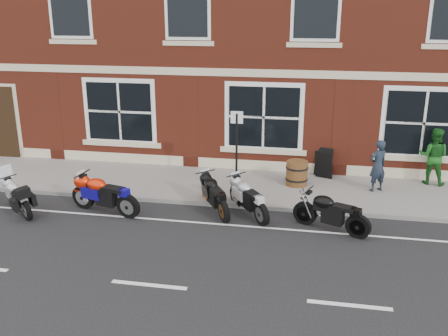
{
  "coord_description": "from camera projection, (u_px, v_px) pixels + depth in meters",
  "views": [
    {
      "loc": [
        3.14,
        -11.54,
        5.44
      ],
      "look_at": [
        0.71,
        1.6,
        1.1
      ],
      "focal_mm": 40.0,
      "sensor_mm": 36.0,
      "label": 1
    }
  ],
  "objects": [
    {
      "name": "moto_sport_red",
      "position": [
        104.0,
        193.0,
        13.63
      ],
      "size": [
        2.18,
        0.73,
        1.0
      ],
      "rotation": [
        0.0,
        0.0,
        1.3
      ],
      "color": "black",
      "rests_on": "ground"
    },
    {
      "name": "sidewalk",
      "position": [
        210.0,
        184.0,
        15.8
      ],
      "size": [
        30.0,
        3.0,
        0.12
      ],
      "primitive_type": "cube",
      "color": "slate",
      "rests_on": "ground"
    },
    {
      "name": "barrel_planter",
      "position": [
        297.0,
        173.0,
        15.48
      ],
      "size": [
        0.69,
        0.69,
        0.77
      ],
      "color": "#462112",
      "rests_on": "sidewalk"
    },
    {
      "name": "moto_touring_silver",
      "position": [
        18.0,
        195.0,
        13.71
      ],
      "size": [
        1.5,
        1.31,
        1.23
      ],
      "rotation": [
        0.0,
        0.0,
        0.86
      ],
      "color": "black",
      "rests_on": "ground"
    },
    {
      "name": "parking_sign",
      "position": [
        237.0,
        147.0,
        14.42
      ],
      "size": [
        0.35,
        0.07,
        2.49
      ],
      "rotation": [
        0.0,
        0.0,
        0.01
      ],
      "color": "black",
      "rests_on": "sidewalk"
    },
    {
      "name": "moto_sport_black",
      "position": [
        216.0,
        193.0,
        13.72
      ],
      "size": [
        1.15,
        1.85,
        0.93
      ],
      "rotation": [
        0.0,
        0.0,
        0.53
      ],
      "color": "black",
      "rests_on": "ground"
    },
    {
      "name": "pedestrian_left",
      "position": [
        378.0,
        166.0,
        14.86
      ],
      "size": [
        0.69,
        0.63,
        1.58
      ],
      "primitive_type": "imported",
      "rotation": [
        0.0,
        0.0,
        3.71
      ],
      "color": "#1A232F",
      "rests_on": "sidewalk"
    },
    {
      "name": "a_board_sign",
      "position": [
        323.0,
        163.0,
        16.15
      ],
      "size": [
        0.65,
        0.54,
        0.94
      ],
      "primitive_type": null,
      "rotation": [
        0.0,
        0.0,
        -0.34
      ],
      "color": "black",
      "rests_on": "sidewalk"
    },
    {
      "name": "moto_naked_black",
      "position": [
        330.0,
        211.0,
        12.55
      ],
      "size": [
        1.94,
        0.97,
        0.93
      ],
      "rotation": [
        0.0,
        0.0,
        1.15
      ],
      "color": "black",
      "rests_on": "ground"
    },
    {
      "name": "pedestrian_right",
      "position": [
        434.0,
        156.0,
        15.45
      ],
      "size": [
        1.03,
        0.9,
        1.78
      ],
      "primitive_type": "imported",
      "rotation": [
        0.0,
        0.0,
        2.84
      ],
      "color": "#175219",
      "rests_on": "sidewalk"
    },
    {
      "name": "moto_sport_silver",
      "position": [
        249.0,
        196.0,
        13.5
      ],
      "size": [
        1.31,
        1.76,
        0.93
      ],
      "rotation": [
        0.0,
        0.0,
        0.62
      ],
      "color": "black",
      "rests_on": "ground"
    },
    {
      "name": "kerb",
      "position": [
        199.0,
        203.0,
        14.32
      ],
      "size": [
        30.0,
        0.16,
        0.12
      ],
      "primitive_type": "cube",
      "color": "slate",
      "rests_on": "ground"
    },
    {
      "name": "ground",
      "position": [
        186.0,
        225.0,
        13.01
      ],
      "size": [
        80.0,
        80.0,
        0.0
      ],
      "primitive_type": "plane",
      "color": "black",
      "rests_on": "ground"
    }
  ]
}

